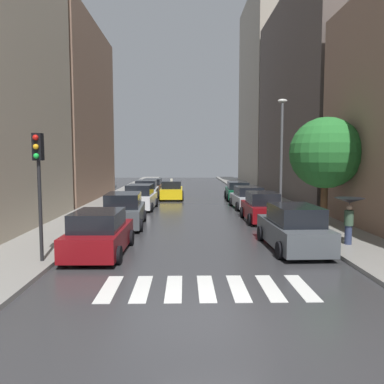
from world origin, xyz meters
The scene contains 21 objects.
ground_plane centered at (0.00, 24.00, -0.02)m, with size 28.00×72.00×0.04m, color #313133.
sidewalk_left centered at (-6.50, 24.00, 0.07)m, with size 3.00×72.00×0.15m, color gray.
sidewalk_right centered at (6.50, 24.00, 0.07)m, with size 3.00×72.00×0.15m, color gray.
crosswalk_stripes centered at (0.00, 2.04, 0.01)m, with size 5.85×2.20×0.01m.
building_left_mid centered at (-11.00, 24.81, 7.43)m, with size 6.00×14.31×14.85m, color #8C6B56.
building_right_mid centered at (11.00, 26.00, 8.91)m, with size 6.00×19.81×17.81m, color #564C47.
building_right_far centered at (11.00, 44.57, 12.58)m, with size 6.00×16.40×25.15m, color #9E9384.
parked_car_left_nearest centered at (-3.82, 5.86, 0.78)m, with size 2.16×4.33×1.67m.
parked_car_left_second centered at (-3.80, 11.63, 0.83)m, with size 2.31×4.58×1.79m.
parked_car_left_third centered at (-3.72, 18.28, 0.82)m, with size 2.26×4.16×1.76m.
parked_car_left_fourth centered at (-3.86, 24.08, 0.80)m, with size 2.10×4.18×1.72m.
parked_car_left_fifth centered at (-3.80, 29.79, 0.72)m, with size 2.24×4.31×1.53m.
parked_car_right_nearest centered at (3.73, 6.54, 0.83)m, with size 2.20×4.66×1.77m.
parked_car_right_second centered at (3.79, 13.11, 0.79)m, with size 2.00×4.06×1.69m.
parked_car_right_third centered at (3.91, 18.62, 0.74)m, with size 2.30×4.20×1.58m.
parked_car_right_fourth centered at (3.99, 24.36, 0.74)m, with size 2.27×4.61×1.56m.
taxi_midroad centered at (-1.74, 24.78, 0.76)m, with size 2.10×4.37×1.81m.
pedestrian_foreground centered at (6.01, 6.69, 1.59)m, with size 1.17×1.17×1.88m.
street_tree_right centered at (6.74, 11.43, 3.87)m, with size 3.70×3.70×5.59m.
traffic_light_left_corner centered at (-5.45, 4.42, 3.29)m, with size 0.30×0.42×4.30m.
lamp_post_right centered at (5.55, 15.83, 4.26)m, with size 0.60×0.28×7.15m.
Camera 1 is at (-0.59, -8.31, 3.66)m, focal length 35.60 mm.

